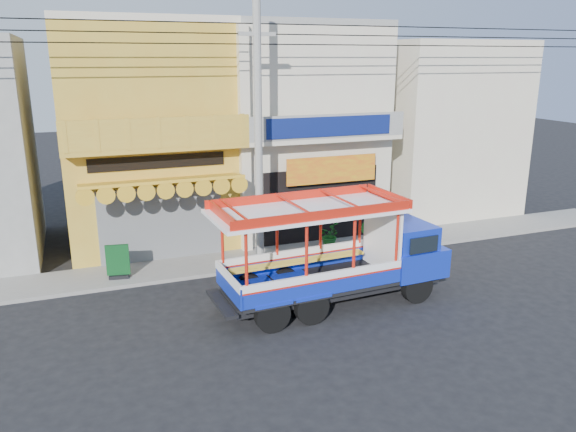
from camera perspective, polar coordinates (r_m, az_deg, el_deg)
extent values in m
plane|color=black|center=(16.80, 4.00, -8.50)|extent=(90.00, 90.00, 0.00)
cube|color=slate|center=(20.21, -0.76, -4.00)|extent=(30.00, 2.00, 0.12)
cube|color=gold|center=(22.20, -14.29, 7.80)|extent=(6.00, 6.00, 8.00)
cube|color=#595B5E|center=(19.79, -12.71, -0.75)|extent=(4.20, 0.10, 2.60)
cube|color=#C68917|center=(18.69, -12.68, 3.51)|extent=(5.20, 1.50, 0.31)
cube|color=gold|center=(18.90, -13.04, 6.71)|extent=(6.00, 0.70, 0.18)
cube|color=gold|center=(18.53, -13.01, 8.26)|extent=(6.00, 0.12, 0.95)
cube|color=black|center=(19.29, -13.09, 5.38)|extent=(4.50, 0.04, 0.45)
cube|color=beige|center=(22.04, -15.05, 18.45)|extent=(6.00, 6.00, 0.24)
cube|color=beige|center=(23.64, 0.44, 8.74)|extent=(6.00, 6.00, 8.00)
cube|color=black|center=(21.37, 3.36, 1.12)|extent=(4.60, 0.12, 2.80)
cube|color=gold|center=(20.94, 4.49, 4.72)|extent=(3.60, 0.05, 1.00)
cube|color=beige|center=(20.58, 3.85, 7.79)|extent=(6.00, 0.70, 0.18)
cube|color=gray|center=(20.24, 4.24, 9.08)|extent=(6.00, 0.12, 0.85)
cube|color=navy|center=(20.18, 4.32, 9.06)|extent=(4.80, 0.06, 0.70)
cube|color=gray|center=(23.50, 0.46, 18.76)|extent=(6.00, 6.00, 0.24)
cube|color=beige|center=(19.72, -4.41, 7.29)|extent=(0.35, 0.30, 8.00)
cube|color=beige|center=(26.99, 14.59, 8.69)|extent=(6.00, 6.00, 7.60)
cylinder|color=gray|center=(18.19, -3.03, 8.18)|extent=(0.26, 0.26, 9.00)
cube|color=gray|center=(18.04, -3.18, 17.99)|extent=(1.20, 0.12, 0.12)
cylinder|color=black|center=(18.36, -0.06, 17.04)|extent=(28.00, 0.04, 0.04)
cylinder|color=black|center=(18.37, -0.06, 17.97)|extent=(28.00, 0.04, 0.04)
cylinder|color=black|center=(18.39, -0.06, 18.91)|extent=(28.00, 0.04, 0.04)
cylinder|color=black|center=(16.86, 12.97, -7.04)|extent=(0.96, 0.31, 0.95)
cylinder|color=black|center=(18.22, 9.61, -5.09)|extent=(0.96, 0.31, 0.95)
cylinder|color=black|center=(15.20, 2.42, -9.24)|extent=(0.96, 0.31, 0.95)
cylinder|color=black|center=(16.69, -0.32, -6.85)|extent=(0.96, 0.31, 0.95)
cylinder|color=black|center=(14.78, -1.61, -10.00)|extent=(0.96, 0.31, 0.95)
cylinder|color=black|center=(16.31, -4.02, -7.46)|extent=(0.96, 0.31, 0.95)
cube|color=black|center=(16.37, 4.63, -7.02)|extent=(6.44, 1.88, 0.27)
cube|color=#122EC7|center=(17.42, 11.85, -4.04)|extent=(1.81, 2.17, 0.85)
cube|color=#122EC7|center=(17.10, 11.60, -1.73)|extent=(1.42, 1.98, 0.71)
cube|color=black|center=(17.50, 13.37, -1.60)|extent=(0.14, 1.67, 0.52)
cube|color=black|center=(15.97, 2.15, -6.85)|extent=(4.79, 2.32, 0.11)
cube|color=#122EC7|center=(15.01, 3.85, -7.02)|extent=(4.69, 0.31, 0.57)
cube|color=white|center=(14.91, 3.87, -6.11)|extent=(4.69, 0.32, 0.21)
cube|color=#122EC7|center=(16.69, 0.66, -4.59)|extent=(4.69, 0.31, 0.57)
cube|color=white|center=(16.60, 0.66, -3.76)|extent=(4.69, 0.32, 0.21)
cylinder|color=red|center=(13.82, -4.26, -4.43)|extent=(0.09, 0.09, 1.52)
cylinder|color=red|center=(15.60, -6.70, -2.12)|extent=(0.09, 0.09, 1.52)
cube|color=white|center=(16.71, 9.52, -2.12)|extent=(0.17, 1.92, 2.13)
cube|color=white|center=(15.23, 1.92, 0.52)|extent=(5.37, 2.58, 0.09)
cube|color=red|center=(15.19, 1.92, 1.14)|extent=(5.18, 2.48, 0.25)
cube|color=black|center=(18.81, -16.78, -5.87)|extent=(0.66, 0.43, 0.11)
cube|color=#0B3E17|center=(18.62, -16.92, -4.28)|extent=(0.73, 0.20, 1.00)
imported|color=#1B5F1F|center=(20.79, 4.17, -1.95)|extent=(1.01, 1.07, 0.93)
imported|color=#1B5F1F|center=(20.83, 8.07, -2.00)|extent=(0.67, 0.66, 0.95)
imported|color=#1B5F1F|center=(22.51, 11.55, -0.71)|extent=(0.78, 0.78, 1.02)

